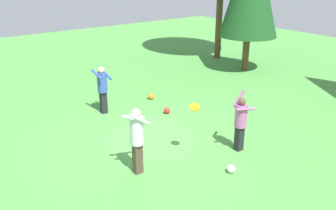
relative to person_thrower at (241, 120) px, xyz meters
The scene contains 8 objects.
ground_plane 2.78m from the person_thrower, 142.33° to the right, with size 40.00×40.00×0.00m, color #4C9342.
person_thrower is the anchor object (origin of this frame).
person_catcher 3.08m from the person_thrower, 103.71° to the right, with size 0.56×0.64×1.79m.
person_bystander 5.17m from the person_thrower, 159.72° to the right, with size 0.63×0.54×1.72m.
frisbee 1.50m from the person_thrower, 110.42° to the right, with size 0.36×0.36×0.15m.
ball_orange 5.06m from the person_thrower, behind, with size 0.25×0.25×0.25m, color orange.
ball_red 3.53m from the person_thrower, behind, with size 0.23×0.23×0.23m, color red.
ball_white 1.55m from the person_thrower, 55.47° to the right, with size 0.23×0.23×0.23m, color white.
Camera 1 is at (8.23, -5.65, 5.06)m, focal length 38.61 mm.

